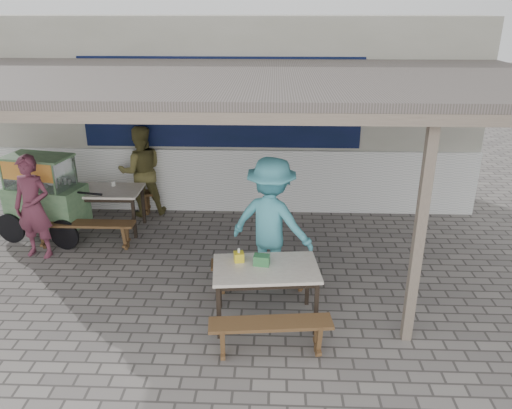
{
  "coord_description": "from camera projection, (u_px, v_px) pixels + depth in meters",
  "views": [
    {
      "loc": [
        0.77,
        -5.87,
        3.68
      ],
      "look_at": [
        0.5,
        0.9,
        0.96
      ],
      "focal_mm": 35.0,
      "sensor_mm": 36.0,
      "label": 1
    }
  ],
  "objects": [
    {
      "name": "patron_wall_side",
      "position": [
        141.0,
        171.0,
        9.13
      ],
      "size": [
        0.98,
        0.86,
        1.68
      ],
      "primitive_type": "imported",
      "rotation": [
        0.0,
        0.0,
        3.46
      ],
      "color": "brown",
      "rests_on": "ground"
    },
    {
      "name": "patron_right_table",
      "position": [
        271.0,
        223.0,
        6.78
      ],
      "size": [
        1.36,
        1.1,
        1.84
      ],
      "primitive_type": "imported",
      "rotation": [
        0.0,
        0.0,
        2.73
      ],
      "color": "#4DACBD",
      "rests_on": "ground"
    },
    {
      "name": "ground",
      "position": [
        217.0,
        293.0,
        6.84
      ],
      "size": [
        60.0,
        60.0,
        0.0
      ],
      "primitive_type": "plane",
      "color": "slate",
      "rests_on": "ground"
    },
    {
      "name": "table_right",
      "position": [
        266.0,
        273.0,
        6.01
      ],
      "size": [
        1.33,
        0.89,
        0.75
      ],
      "rotation": [
        0.0,
        0.0,
        0.1
      ],
      "color": "silver",
      "rests_on": "ground"
    },
    {
      "name": "warung_roof",
      "position": [
        220.0,
        82.0,
        6.66
      ],
      "size": [
        9.0,
        4.21,
        2.81
      ],
      "color": "#5E5451",
      "rests_on": "ground"
    },
    {
      "name": "table_left",
      "position": [
        96.0,
        194.0,
        8.52
      ],
      "size": [
        1.53,
        0.74,
        0.75
      ],
      "rotation": [
        0.0,
        0.0,
        0.0
      ],
      "color": "silver",
      "rests_on": "ground"
    },
    {
      "name": "bench_left_street",
      "position": [
        84.0,
        229.0,
        7.98
      ],
      "size": [
        1.63,
        0.28,
        0.45
      ],
      "rotation": [
        0.0,
        0.0,
        0.0
      ],
      "color": "brown",
      "rests_on": "ground"
    },
    {
      "name": "tissue_box",
      "position": [
        239.0,
        257.0,
        6.1
      ],
      "size": [
        0.14,
        0.14,
        0.12
      ],
      "primitive_type": "cube",
      "rotation": [
        0.0,
        0.0,
        0.21
      ],
      "color": "gold",
      "rests_on": "table_right"
    },
    {
      "name": "bench_left_wall",
      "position": [
        111.0,
        197.0,
        9.31
      ],
      "size": [
        1.63,
        0.28,
        0.45
      ],
      "rotation": [
        0.0,
        0.0,
        0.0
      ],
      "color": "brown",
      "rests_on": "ground"
    },
    {
      "name": "donation_box",
      "position": [
        262.0,
        260.0,
        6.01
      ],
      "size": [
        0.21,
        0.15,
        0.13
      ],
      "primitive_type": "cube",
      "rotation": [
        0.0,
        0.0,
        -0.13
      ],
      "color": "#32713F",
      "rests_on": "table_right"
    },
    {
      "name": "vendor_cart",
      "position": [
        44.0,
        194.0,
        8.2
      ],
      "size": [
        1.84,
        0.96,
        1.43
      ],
      "rotation": [
        0.0,
        0.0,
        -0.21
      ],
      "color": "#6E9462",
      "rests_on": "ground"
    },
    {
      "name": "condiment_jar",
      "position": [
        113.0,
        184.0,
        8.64
      ],
      "size": [
        0.08,
        0.08,
        0.09
      ],
      "primitive_type": "cylinder",
      "color": "silver",
      "rests_on": "table_left"
    },
    {
      "name": "patron_street_side",
      "position": [
        33.0,
        207.0,
        7.58
      ],
      "size": [
        0.65,
        0.48,
        1.63
      ],
      "primitive_type": "imported",
      "rotation": [
        0.0,
        0.0,
        -0.16
      ],
      "color": "brown",
      "rests_on": "ground"
    },
    {
      "name": "bench_right_wall",
      "position": [
        262.0,
        270.0,
        6.77
      ],
      "size": [
        1.38,
        0.42,
        0.45
      ],
      "rotation": [
        0.0,
        0.0,
        0.1
      ],
      "color": "brown",
      "rests_on": "ground"
    },
    {
      "name": "back_wall",
      "position": [
        235.0,
        115.0,
        9.51
      ],
      "size": [
        9.0,
        1.28,
        3.5
      ],
      "color": "#B7B3A4",
      "rests_on": "ground"
    },
    {
      "name": "condiment_bowl",
      "position": [
        79.0,
        185.0,
        8.59
      ],
      "size": [
        0.27,
        0.27,
        0.05
      ],
      "primitive_type": "imported",
      "rotation": [
        0.0,
        0.0,
        0.26
      ],
      "color": "silver",
      "rests_on": "table_left"
    },
    {
      "name": "bench_right_street",
      "position": [
        271.0,
        331.0,
        5.5
      ],
      "size": [
        1.38,
        0.42,
        0.45
      ],
      "rotation": [
        0.0,
        0.0,
        0.1
      ],
      "color": "brown",
      "rests_on": "ground"
    }
  ]
}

